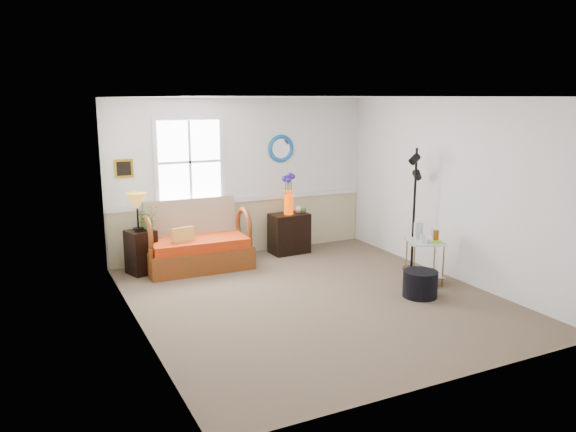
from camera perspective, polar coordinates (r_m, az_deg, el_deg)
name	(u,v)px	position (r m, az deg, el deg)	size (l,w,h in m)	color
floor	(314,298)	(7.49, 2.64, -8.34)	(4.50, 5.00, 0.01)	brown
ceiling	(316,97)	(7.03, 2.84, 11.98)	(4.50, 5.00, 0.01)	white
walls	(315,201)	(7.14, 2.74, 1.50)	(4.51, 5.01, 2.60)	white
wainscot	(244,227)	(9.52, -4.53, -1.13)	(4.46, 0.02, 0.90)	#BEB387
chair_rail	(243,200)	(9.41, -4.55, 1.65)	(4.46, 0.04, 0.06)	white
window	(190,162)	(9.03, -9.96, 5.43)	(1.14, 0.06, 1.44)	white
picture	(124,168)	(8.82, -16.36, 4.65)	(0.28, 0.03, 0.28)	#BA8F1D
mirror	(281,148)	(9.59, -0.74, 6.88)	(0.47, 0.47, 0.07)	#1B80BD
loveseat	(197,236)	(8.74, -9.22, -1.98)	(1.58, 0.90, 1.03)	maroon
throw_pillow	(183,239)	(8.56, -10.58, -2.32)	(0.36, 0.09, 0.36)	#C66D20
lamp_stand	(141,252)	(8.70, -14.68, -3.55)	(0.37, 0.37, 0.66)	black
table_lamp	(137,212)	(8.54, -15.05, 0.39)	(0.31, 0.31, 0.57)	#BC882C
potted_plant	(148,220)	(8.67, -14.03, -0.35)	(0.33, 0.36, 0.28)	#446928
cabinet	(289,233)	(9.52, 0.12, -1.78)	(0.63, 0.41, 0.68)	black
flower_vase	(289,194)	(9.35, 0.06, 2.22)	(0.20, 0.20, 0.68)	#E34000
side_table	(424,262)	(8.22, 13.69, -4.56)	(0.48, 0.48, 0.62)	#AB8533
tabletop_items	(428,231)	(8.17, 14.03, -1.54)	(0.42, 0.42, 0.25)	silver
floor_lamp	(414,210)	(8.66, 12.68, 0.60)	(0.27, 0.27, 1.87)	black
ottoman	(420,284)	(7.68, 13.28, -6.73)	(0.46, 0.46, 0.35)	black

